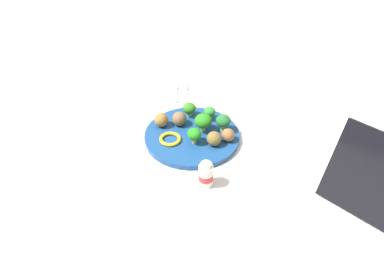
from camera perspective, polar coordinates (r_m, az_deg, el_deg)
ground_plane at (r=0.98m, az=0.00°, el=-1.68°), size 4.00×4.00×0.00m
plate at (r=0.97m, az=0.00°, el=-1.31°), size 0.28×0.28×0.02m
broccoli_floret_front_right at (r=0.97m, az=5.37°, el=1.32°), size 0.04×0.04×0.05m
broccoli_floret_mid_left at (r=1.01m, az=3.06°, el=2.77°), size 0.04×0.04×0.04m
broccoli_floret_back_right at (r=1.03m, az=-0.47°, el=3.40°), size 0.04×0.04×0.04m
broccoli_floret_front_left at (r=0.96m, az=1.98°, el=1.20°), size 0.05×0.05×0.06m
broccoli_floret_near_rim at (r=0.92m, az=0.26°, el=-1.10°), size 0.04×0.04×0.05m
meatball_back_left at (r=0.92m, az=3.84°, el=-1.84°), size 0.04×0.04×0.04m
meatball_center at (r=0.99m, az=-5.33°, el=1.41°), size 0.04×0.04×0.04m
meatball_far_rim at (r=0.99m, az=-2.22°, el=1.61°), size 0.04×0.04×0.04m
meatball_near_rim at (r=0.94m, az=6.26°, el=-1.21°), size 0.04×0.04×0.04m
pepper_ring_back_right at (r=0.94m, az=-3.80°, el=-1.91°), size 0.09×0.09×0.01m
napkin at (r=1.18m, az=-2.01°, el=5.98°), size 0.17×0.12×0.01m
fork at (r=1.18m, az=-2.91°, el=6.32°), size 0.12×0.03×0.01m
knife at (r=1.19m, az=-1.15°, el=6.43°), size 0.15×0.03×0.01m
yogurt_bottle at (r=0.82m, az=2.41°, el=-8.12°), size 0.04×0.04×0.07m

